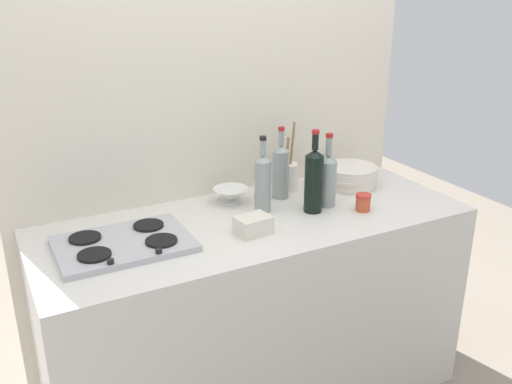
# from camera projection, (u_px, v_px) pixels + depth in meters

# --- Properties ---
(counter_block) EXTENTS (1.80, 0.70, 0.90)m
(counter_block) POSITION_uv_depth(u_px,v_px,m) (256.00, 312.00, 2.48)
(counter_block) COLOR silver
(counter_block) RESTS_ON ground
(backsplash_panel) EXTENTS (1.90, 0.06, 2.19)m
(backsplash_panel) POSITION_uv_depth(u_px,v_px,m) (218.00, 150.00, 2.56)
(backsplash_panel) COLOR beige
(backsplash_panel) RESTS_ON ground
(stovetop_hob) EXTENTS (0.49, 0.35, 0.04)m
(stovetop_hob) POSITION_uv_depth(u_px,v_px,m) (123.00, 243.00, 2.08)
(stovetop_hob) COLOR #B2B2B7
(stovetop_hob) RESTS_ON counter_block
(plate_stack) EXTENTS (0.26, 0.26, 0.10)m
(plate_stack) POSITION_uv_depth(u_px,v_px,m) (350.00, 176.00, 2.67)
(plate_stack) COLOR silver
(plate_stack) RESTS_ON counter_block
(wine_bottle_leftmost) EXTENTS (0.08, 0.08, 0.32)m
(wine_bottle_leftmost) POSITION_uv_depth(u_px,v_px,m) (327.00, 179.00, 2.42)
(wine_bottle_leftmost) COLOR gray
(wine_bottle_leftmost) RESTS_ON counter_block
(wine_bottle_mid_left) EXTENTS (0.07, 0.07, 0.33)m
(wine_bottle_mid_left) POSITION_uv_depth(u_px,v_px,m) (281.00, 170.00, 2.51)
(wine_bottle_mid_left) COLOR gray
(wine_bottle_mid_left) RESTS_ON counter_block
(wine_bottle_mid_right) EXTENTS (0.08, 0.08, 0.36)m
(wine_bottle_mid_right) POSITION_uv_depth(u_px,v_px,m) (314.00, 179.00, 2.35)
(wine_bottle_mid_right) COLOR black
(wine_bottle_mid_right) RESTS_ON counter_block
(wine_bottle_rightmost) EXTENTS (0.07, 0.07, 0.33)m
(wine_bottle_rightmost) POSITION_uv_depth(u_px,v_px,m) (263.00, 182.00, 2.36)
(wine_bottle_rightmost) COLOR gray
(wine_bottle_rightmost) RESTS_ON counter_block
(mixing_bowl) EXTENTS (0.16, 0.16, 0.07)m
(mixing_bowl) POSITION_uv_depth(u_px,v_px,m) (231.00, 195.00, 2.47)
(mixing_bowl) COLOR white
(mixing_bowl) RESTS_ON counter_block
(butter_dish) EXTENTS (0.14, 0.11, 0.07)m
(butter_dish) POSITION_uv_depth(u_px,v_px,m) (253.00, 225.00, 2.18)
(butter_dish) COLOR silver
(butter_dish) RESTS_ON counter_block
(utensil_crock) EXTENTS (0.10, 0.10, 0.32)m
(utensil_crock) POSITION_uv_depth(u_px,v_px,m) (287.00, 175.00, 2.63)
(utensil_crock) COLOR silver
(utensil_crock) RESTS_ON counter_block
(condiment_jar_front) EXTENTS (0.07, 0.07, 0.07)m
(condiment_jar_front) POSITION_uv_depth(u_px,v_px,m) (363.00, 202.00, 2.39)
(condiment_jar_front) COLOR #C64C2D
(condiment_jar_front) RESTS_ON counter_block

